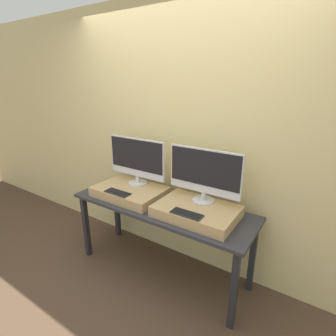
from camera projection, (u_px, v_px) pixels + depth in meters
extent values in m
plane|color=#4C3828|center=(144.00, 288.00, 2.47)|extent=(12.00, 12.00, 0.00)
cube|color=#DBC684|center=(182.00, 140.00, 2.57)|extent=(8.00, 0.04, 2.60)
cube|color=#2D2D33|center=(161.00, 206.00, 2.47)|extent=(1.78, 0.60, 0.03)
cube|color=#232328|center=(86.00, 226.00, 2.83)|extent=(0.05, 0.05, 0.71)
cube|color=#232328|center=(234.00, 291.00, 1.97)|extent=(0.05, 0.05, 0.71)
cube|color=#232328|center=(117.00, 209.00, 3.21)|extent=(0.05, 0.05, 0.71)
cube|color=#232328|center=(252.00, 257.00, 2.35)|extent=(0.05, 0.05, 0.71)
cube|color=tan|center=(130.00, 192.00, 2.64)|extent=(0.69, 0.47, 0.09)
cylinder|color=silver|center=(138.00, 183.00, 2.72)|extent=(0.19, 0.19, 0.01)
cylinder|color=silver|center=(138.00, 179.00, 2.71)|extent=(0.04, 0.04, 0.07)
cube|color=silver|center=(137.00, 157.00, 2.63)|extent=(0.67, 0.02, 0.39)
cube|color=black|center=(136.00, 155.00, 2.61)|extent=(0.64, 0.00, 0.31)
cube|color=silver|center=(137.00, 173.00, 2.67)|extent=(0.66, 0.00, 0.06)
cube|color=#2D2D2D|center=(118.00, 193.00, 2.48)|extent=(0.26, 0.10, 0.01)
cube|color=black|center=(118.00, 192.00, 2.48)|extent=(0.25, 0.09, 0.00)
cube|color=tan|center=(196.00, 211.00, 2.24)|extent=(0.69, 0.47, 0.09)
cylinder|color=silver|center=(203.00, 200.00, 2.33)|extent=(0.19, 0.19, 0.01)
cylinder|color=silver|center=(203.00, 196.00, 2.31)|extent=(0.04, 0.04, 0.07)
cube|color=silver|center=(205.00, 171.00, 2.24)|extent=(0.67, 0.02, 0.39)
cube|color=black|center=(204.00, 168.00, 2.22)|extent=(0.64, 0.00, 0.31)
cube|color=silver|center=(203.00, 190.00, 2.28)|extent=(0.66, 0.00, 0.06)
cube|color=#2D2D2D|center=(187.00, 214.00, 2.09)|extent=(0.26, 0.10, 0.01)
cube|color=black|center=(187.00, 213.00, 2.09)|extent=(0.25, 0.09, 0.00)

